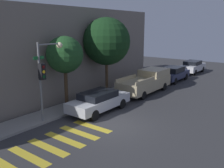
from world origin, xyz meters
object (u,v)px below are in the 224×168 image
at_px(traffic_light_pole, 46,68).
at_px(tree_near_corner, 65,55).
at_px(sedan_far_end, 193,66).
at_px(tree_midblock, 107,41).
at_px(sedan_near_corner, 99,101).
at_px(sedan_middle, 173,74).
at_px(pickup_truck, 147,81).

distance_m(traffic_light_pole, tree_near_corner, 2.52).
height_order(sedan_far_end, tree_near_corner, tree_near_corner).
bearing_deg(tree_midblock, sedan_near_corner, -148.63).
relative_size(sedan_middle, sedan_far_end, 1.03).
bearing_deg(traffic_light_pole, tree_midblock, 7.94).
relative_size(traffic_light_pole, tree_midblock, 0.75).
distance_m(traffic_light_pole, pickup_truck, 9.69).
xyz_separation_m(traffic_light_pole, sedan_far_end, (20.48, -1.27, -2.41)).
relative_size(pickup_truck, tree_near_corner, 1.19).
bearing_deg(sedan_near_corner, tree_midblock, 31.37).
bearing_deg(pickup_truck, tree_midblock, 140.17).
xyz_separation_m(pickup_truck, sedan_far_end, (11.14, -0.00, -0.15)).
bearing_deg(sedan_near_corner, sedan_middle, 0.00).
bearing_deg(sedan_middle, sedan_near_corner, -180.00).
relative_size(sedan_middle, tree_near_corner, 0.92).
xyz_separation_m(traffic_light_pole, sedan_near_corner, (3.09, -1.27, -2.45)).
xyz_separation_m(sedan_near_corner, tree_midblock, (3.61, 2.20, 3.56)).
xyz_separation_m(pickup_truck, tree_midblock, (-2.64, 2.20, 3.38)).
relative_size(sedan_near_corner, sedan_far_end, 1.05).
bearing_deg(sedan_far_end, pickup_truck, 180.00).
bearing_deg(pickup_truck, sedan_middle, -0.00).
bearing_deg(tree_midblock, tree_near_corner, 180.00).
relative_size(traffic_light_pole, sedan_middle, 1.03).
height_order(pickup_truck, sedan_far_end, pickup_truck).
xyz_separation_m(sedan_middle, tree_midblock, (-8.15, 2.20, 3.54)).
relative_size(sedan_middle, tree_midblock, 0.73).
distance_m(tree_near_corner, tree_midblock, 4.46).
bearing_deg(traffic_light_pole, sedan_middle, -4.87).
distance_m(sedan_near_corner, tree_midblock, 5.53).
distance_m(sedan_near_corner, pickup_truck, 6.25).
relative_size(traffic_light_pole, tree_near_corner, 0.95).
bearing_deg(sedan_near_corner, tree_near_corner, 110.00).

